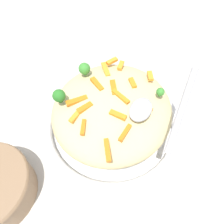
{
  "coord_description": "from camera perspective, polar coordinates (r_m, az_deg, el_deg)",
  "views": [
    {
      "loc": [
        -0.23,
        -0.12,
        0.45
      ],
      "look_at": [
        0.0,
        0.0,
        0.08
      ],
      "focal_mm": 33.94,
      "sensor_mm": 36.0,
      "label": 1
    }
  ],
  "objects": [
    {
      "name": "broccoli_floret_0",
      "position": [
        0.41,
        -14.06,
        4.23
      ],
      "size": [
        0.03,
        0.03,
        0.03
      ],
      "color": "#296820",
      "rests_on": "pasta_mound"
    },
    {
      "name": "broccoli_floret_2",
      "position": [
        0.43,
        12.89,
        5.27
      ],
      "size": [
        0.02,
        0.02,
        0.02
      ],
      "color": "#377928",
      "rests_on": "pasta_mound"
    },
    {
      "name": "carrot_piece_7",
      "position": [
        0.4,
        -7.32,
        1.17
      ],
      "size": [
        0.03,
        0.02,
        0.01
      ],
      "primitive_type": "cube",
      "rotation": [
        0.0,
        0.0,
        2.72
      ],
      "color": "orange",
      "rests_on": "pasta_mound"
    },
    {
      "name": "carrot_piece_9",
      "position": [
        0.47,
        -1.72,
        11.41
      ],
      "size": [
        0.04,
        0.04,
        0.01
      ],
      "primitive_type": "cube",
      "rotation": [
        0.0,
        0.0,
        3.91
      ],
      "color": "orange",
      "rests_on": "pasta_mound"
    },
    {
      "name": "carrot_piece_10",
      "position": [
        0.41,
        9.01,
        1.09
      ],
      "size": [
        0.01,
        0.03,
        0.01
      ],
      "primitive_type": "cube",
      "rotation": [
        0.0,
        0.0,
        1.5
      ],
      "color": "orange",
      "rests_on": "pasta_mound"
    },
    {
      "name": "carrot_piece_3",
      "position": [
        0.4,
        -9.65,
        -0.82
      ],
      "size": [
        0.04,
        0.01,
        0.01
      ],
      "primitive_type": "cube",
      "rotation": [
        0.0,
        0.0,
        3.09
      ],
      "color": "orange",
      "rests_on": "pasta_mound"
    },
    {
      "name": "carrot_piece_6",
      "position": [
        0.44,
        5.55,
        7.76
      ],
      "size": [
        0.03,
        0.02,
        0.01
      ],
      "primitive_type": "cube",
      "rotation": [
        0.0,
        0.0,
        3.92
      ],
      "color": "orange",
      "rests_on": "pasta_mound"
    },
    {
      "name": "carrot_piece_5",
      "position": [
        0.49,
        -0.02,
        13.55
      ],
      "size": [
        0.03,
        0.02,
        0.01
      ],
      "primitive_type": "cube",
      "rotation": [
        0.0,
        0.0,
        2.71
      ],
      "color": "orange",
      "rests_on": "pasta_mound"
    },
    {
      "name": "carrot_piece_0",
      "position": [
        0.39,
        1.59,
        -0.8
      ],
      "size": [
        0.01,
        0.03,
        0.01
      ],
      "primitive_type": "cube",
      "rotation": [
        0.0,
        0.0,
        1.6
      ],
      "color": "orange",
      "rests_on": "pasta_mound"
    },
    {
      "name": "carrot_piece_15",
      "position": [
        0.43,
        0.44,
        6.65
      ],
      "size": [
        0.04,
        0.03,
        0.01
      ],
      "primitive_type": "cube",
      "rotation": [
        0.0,
        0.0,
        0.64
      ],
      "color": "orange",
      "rests_on": "pasta_mound"
    },
    {
      "name": "carrot_piece_8",
      "position": [
        0.48,
        2.38,
        12.45
      ],
      "size": [
        0.03,
        0.01,
        0.01
      ],
      "primitive_type": "cube",
      "rotation": [
        0.0,
        0.0,
        3.34
      ],
      "color": "orange",
      "rests_on": "pasta_mound"
    },
    {
      "name": "serving_bowl",
      "position": [
        0.5,
        -0.0,
        -3.46
      ],
      "size": [
        0.32,
        0.32,
        0.05
      ],
      "color": "silver",
      "rests_on": "ground_plane"
    },
    {
      "name": "serving_spoon",
      "position": [
        0.38,
        11.17,
        0.65
      ],
      "size": [
        0.14,
        0.1,
        0.08
      ],
      "color": "#B7B7BC",
      "rests_on": "pasta_mound"
    },
    {
      "name": "carrot_piece_2",
      "position": [
        0.41,
        2.32,
        4.23
      ],
      "size": [
        0.02,
        0.04,
        0.01
      ],
      "primitive_type": "cube",
      "rotation": [
        0.0,
        0.0,
        1.26
      ],
      "color": "orange",
      "rests_on": "pasta_mound"
    },
    {
      "name": "carrot_piece_11",
      "position": [
        0.42,
        -9.47,
        3.05
      ],
      "size": [
        0.04,
        0.04,
        0.01
      ],
      "primitive_type": "cube",
      "rotation": [
        0.0,
        0.0,
        2.46
      ],
      "color": "orange",
      "rests_on": "pasta_mound"
    },
    {
      "name": "broccoli_floret_1",
      "position": [
        0.46,
        -7.43,
        11.48
      ],
      "size": [
        0.02,
        0.02,
        0.03
      ],
      "color": "#377928",
      "rests_on": "pasta_mound"
    },
    {
      "name": "pasta_mound",
      "position": [
        0.45,
        -0.0,
        0.64
      ],
      "size": [
        0.26,
        0.25,
        0.09
      ],
      "primitive_type": "ellipsoid",
      "color": "#DBC689",
      "rests_on": "serving_bowl"
    },
    {
      "name": "carrot_piece_4",
      "position": [
        0.46,
        10.25,
        9.57
      ],
      "size": [
        0.03,
        0.02,
        0.01
      ],
      "primitive_type": "cube",
      "rotation": [
        0.0,
        0.0,
        0.56
      ],
      "color": "orange",
      "rests_on": "pasta_mound"
    },
    {
      "name": "carrot_piece_14",
      "position": [
        0.36,
        -1.25,
        -10.23
      ],
      "size": [
        0.04,
        0.03,
        0.01
      ],
      "primitive_type": "cube",
      "rotation": [
        0.0,
        0.0,
        0.63
      ],
      "color": "orange",
      "rests_on": "pasta_mound"
    },
    {
      "name": "carrot_piece_1",
      "position": [
        0.44,
        -4.06,
        7.45
      ],
      "size": [
        0.03,
        0.04,
        0.01
      ],
      "primitive_type": "cube",
      "rotation": [
        0.0,
        0.0,
        4.22
      ],
      "color": "orange",
      "rests_on": "pasta_mound"
    },
    {
      "name": "ground_plane",
      "position": [
        0.52,
        -0.0,
        -4.94
      ],
      "size": [
        2.4,
        2.4,
        0.0
      ],
      "primitive_type": "plane",
      "color": "beige"
    },
    {
      "name": "carrot_piece_13",
      "position": [
        0.38,
        -7.76,
        -4.05
      ],
      "size": [
        0.03,
        0.02,
        0.01
      ],
      "primitive_type": "cube",
      "rotation": [
        0.0,
        0.0,
        3.58
      ],
      "color": "orange",
      "rests_on": "pasta_mound"
    },
    {
      "name": "carrot_piece_12",
      "position": [
        0.37,
        3.54,
        -5.57
      ],
      "size": [
        0.04,
        0.01,
        0.01
      ],
      "primitive_type": "cube",
      "rotation": [
        0.0,
        0.0,
        6.24
      ],
      "color": "orange",
      "rests_on": "pasta_mound"
    }
  ]
}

